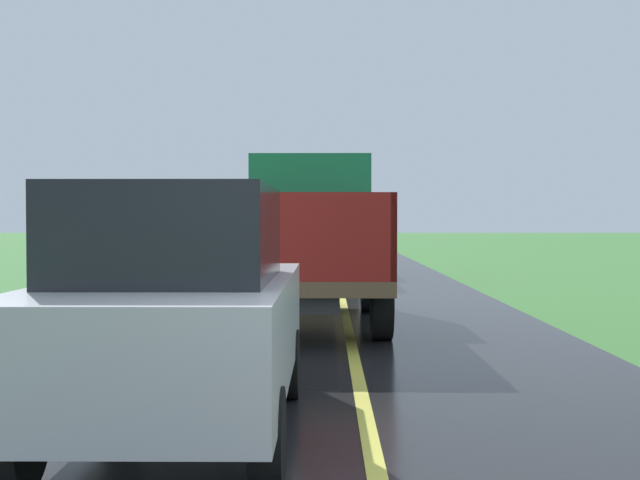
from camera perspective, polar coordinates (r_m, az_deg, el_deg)
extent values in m
cube|color=#2D2D30|center=(12.71, -0.82, -3.33)|extent=(0.90, 5.51, 0.24)
cube|color=brown|center=(12.70, -0.82, -2.44)|extent=(2.30, 5.80, 0.20)
cube|color=#197A4C|center=(14.62, -0.64, 2.20)|extent=(2.10, 1.90, 1.90)
cube|color=black|center=(15.58, -0.57, 3.38)|extent=(1.79, 0.02, 0.76)
cube|color=maroon|center=(11.78, -6.34, 0.42)|extent=(0.08, 3.85, 1.10)
cube|color=maroon|center=(11.72, 4.50, 0.41)|extent=(0.08, 3.85, 1.10)
cube|color=maroon|center=(9.81, -1.20, 0.21)|extent=(2.30, 0.08, 1.10)
cube|color=maroon|center=(13.58, -0.73, 0.56)|extent=(2.30, 0.08, 1.10)
cylinder|color=black|center=(14.57, -4.79, -3.12)|extent=(0.28, 1.00, 1.00)
cylinder|color=black|center=(14.53, 3.49, -3.13)|extent=(0.28, 1.00, 1.00)
cylinder|color=black|center=(11.21, -6.39, -4.50)|extent=(0.28, 1.00, 1.00)
cylinder|color=black|center=(11.16, 4.41, -4.53)|extent=(0.28, 1.00, 1.00)
ellipsoid|color=#94B420|center=(11.22, -0.78, -1.60)|extent=(0.58, 0.68, 0.49)
ellipsoid|color=#99B02D|center=(12.19, -0.47, -1.27)|extent=(0.44, 0.46, 0.40)
ellipsoid|color=#8DBD28|center=(11.02, -4.35, 0.29)|extent=(0.54, 0.62, 0.49)
ellipsoid|color=#8FB72A|center=(11.52, 1.26, 0.03)|extent=(0.40, 0.37, 0.38)
ellipsoid|color=#98C735|center=(12.38, 0.18, -1.27)|extent=(0.48, 0.45, 0.40)
ellipsoid|color=#90C42A|center=(12.20, -2.09, 0.12)|extent=(0.45, 0.48, 0.39)
ellipsoid|color=#94B727|center=(12.80, 1.14, 0.37)|extent=(0.56, 0.61, 0.47)
ellipsoid|color=#92B825|center=(12.04, -2.64, 0.07)|extent=(0.50, 0.55, 0.44)
ellipsoid|color=#8FC436|center=(12.48, 3.25, 0.26)|extent=(0.45, 0.56, 0.47)
ellipsoid|color=#8DBB34|center=(11.85, -3.05, -1.41)|extent=(0.51, 0.56, 0.48)
ellipsoid|color=#95BB1E|center=(11.29, -3.84, 0.17)|extent=(0.44, 0.55, 0.41)
cube|color=#2D2D30|center=(22.95, -0.29, -1.19)|extent=(0.90, 5.51, 0.24)
cube|color=brown|center=(22.94, -0.29, -0.69)|extent=(2.30, 5.80, 0.20)
cube|color=red|center=(24.88, -0.23, 1.90)|extent=(2.10, 1.90, 1.90)
cube|color=black|center=(25.84, -0.20, 2.62)|extent=(1.78, 0.02, 0.76)
cube|color=brown|center=(22.00, -3.22, 0.91)|extent=(0.08, 3.85, 1.10)
cube|color=brown|center=(21.96, 2.57, 0.91)|extent=(0.08, 3.85, 1.10)
cube|color=brown|center=(20.07, -0.40, 0.86)|extent=(2.30, 0.08, 1.10)
cube|color=brown|center=(23.84, -0.26, 0.96)|extent=(2.30, 0.08, 1.10)
cylinder|color=black|center=(24.79, -2.66, -1.22)|extent=(0.28, 1.00, 1.00)
cylinder|color=black|center=(24.76, 2.20, -1.22)|extent=(0.28, 1.00, 1.00)
cylinder|color=black|center=(21.40, -3.16, -1.65)|extent=(0.28, 1.00, 1.00)
cylinder|color=black|center=(21.37, 2.47, -1.65)|extent=(0.28, 1.00, 1.00)
ellipsoid|color=#8DC327|center=(21.63, -2.38, -0.14)|extent=(0.40, 0.51, 0.44)
ellipsoid|color=#88C832|center=(21.95, -1.38, 0.88)|extent=(0.49, 0.49, 0.48)
ellipsoid|color=#96B02B|center=(21.57, -1.44, 0.74)|extent=(0.54, 0.69, 0.45)
ellipsoid|color=#9BC126|center=(21.43, 0.32, 0.71)|extent=(0.40, 0.36, 0.52)
ellipsoid|color=#9BBA28|center=(22.83, 1.02, 0.87)|extent=(0.60, 0.75, 0.46)
ellipsoid|color=#9BB12E|center=(22.41, 1.88, 0.81)|extent=(0.48, 0.54, 0.37)
ellipsoid|color=#98C835|center=(22.25, -2.30, -0.12)|extent=(0.60, 0.58, 0.49)
ellipsoid|color=#89C228|center=(22.94, -0.36, 0.10)|extent=(0.56, 0.71, 0.39)
ellipsoid|color=#83C125|center=(22.12, -0.80, 0.04)|extent=(0.46, 0.48, 0.37)
ellipsoid|color=#9AB321|center=(22.02, 0.71, 0.72)|extent=(0.44, 0.53, 0.49)
cube|color=#B7BABF|center=(6.30, -9.93, -6.31)|extent=(1.70, 4.10, 0.80)
cube|color=black|center=(6.04, -10.31, 0.50)|extent=(1.44, 2.05, 0.70)
cylinder|color=black|center=(7.77, -13.85, -8.55)|extent=(0.20, 0.64, 0.64)
cylinder|color=black|center=(7.54, -2.30, -8.81)|extent=(0.20, 0.64, 0.64)
cylinder|color=black|center=(5.39, -20.74, -13.07)|extent=(0.20, 0.64, 0.64)
cylinder|color=black|center=(5.06, -3.74, -13.95)|extent=(0.20, 0.64, 0.64)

